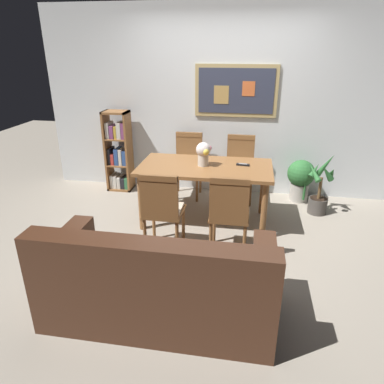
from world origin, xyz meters
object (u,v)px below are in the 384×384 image
object	(u,v)px
dining_table	(205,173)
dining_chair_near_left	(162,206)
bookshelf	(119,153)
tv_remote	(243,165)
potted_ivy	(301,178)
dining_chair_far_left	(188,160)
potted_palm	(319,192)
dining_chair_near_right	(229,210)
leather_couch	(159,284)
dining_chair_far_right	(240,163)
flower_vase	(204,153)

from	to	relation	value
dining_table	dining_chair_near_left	bearing A→B (deg)	-112.74
bookshelf	tv_remote	size ratio (longest dim) A/B	7.45
potted_ivy	dining_chair_far_left	bearing A→B (deg)	-178.66
bookshelf	potted_palm	world-z (taller)	bookshelf
dining_chair_near_right	potted_ivy	distance (m)	1.86
dining_table	leather_couch	xyz separation A→B (m)	(-0.13, -1.76, -0.32)
bookshelf	leather_couch	bearing A→B (deg)	-63.83
dining_chair_far_right	flower_vase	size ratio (longest dim) A/B	3.23
dining_table	potted_palm	bearing A→B (deg)	17.92
dining_chair_near_right	bookshelf	distance (m)	2.39
dining_chair_near_left	flower_vase	distance (m)	0.93
dining_chair_far_right	potted_palm	bearing A→B (deg)	-16.47
flower_vase	dining_chair_near_left	bearing A→B (deg)	-111.16
leather_couch	potted_palm	world-z (taller)	leather_couch
dining_chair_near_right	bookshelf	xyz separation A→B (m)	(-1.76, 1.62, 0.03)
bookshelf	potted_palm	xyz separation A→B (m)	(2.85, -0.39, -0.26)
flower_vase	potted_palm	bearing A→B (deg)	17.51
dining_table	leather_couch	bearing A→B (deg)	-94.32
dining_chair_far_right	leather_couch	xyz separation A→B (m)	(-0.52, -2.53, -0.22)
dining_chair_near_left	flower_vase	size ratio (longest dim) A/B	3.23
dining_chair_near_left	leather_couch	distance (m)	1.00
dining_chair_far_left	leather_couch	world-z (taller)	dining_chair_far_left
flower_vase	tv_remote	size ratio (longest dim) A/B	1.76
bookshelf	flower_vase	world-z (taller)	bookshelf
dining_table	dining_chair_far_left	world-z (taller)	dining_chair_far_left
dining_chair_far_left	flower_vase	world-z (taller)	flower_vase
dining_chair_far_right	leather_couch	size ratio (longest dim) A/B	0.51
dining_chair_near_right	leather_couch	size ratio (longest dim) A/B	0.51
dining_table	dining_chair_far_right	xyz separation A→B (m)	(0.39, 0.78, -0.10)
dining_chair_far_left	leather_couch	bearing A→B (deg)	-85.00
dining_table	potted_palm	size ratio (longest dim) A/B	1.96
dining_chair_near_left	leather_couch	world-z (taller)	dining_chair_near_left
dining_chair_near_right	dining_chair_far_left	world-z (taller)	same
dining_table	potted_ivy	world-z (taller)	dining_table
dining_chair_far_left	potted_palm	size ratio (longest dim) A/B	1.13
dining_table	dining_chair_far_left	bearing A→B (deg)	113.77
dining_table	dining_chair_far_right	distance (m)	0.87
bookshelf	dining_chair_far_left	bearing A→B (deg)	-2.27
dining_chair_far_left	flower_vase	xyz separation A→B (m)	(0.33, -0.81, 0.35)
dining_chair_far_left	dining_chair_near_left	bearing A→B (deg)	-89.27
dining_chair_near_right	bookshelf	world-z (taller)	bookshelf
dining_chair_far_right	potted_palm	distance (m)	1.12
dining_chair_far_right	flower_vase	world-z (taller)	flower_vase
dining_table	dining_chair_near_right	size ratio (longest dim) A/B	1.74
dining_chair_near_left	dining_chair_far_left	distance (m)	1.61
dining_table	flower_vase	distance (m)	0.26
dining_chair_near_left	leather_couch	bearing A→B (deg)	-77.92
tv_remote	potted_ivy	bearing A→B (deg)	43.79
dining_chair_near_right	potted_palm	bearing A→B (deg)	48.42
tv_remote	dining_chair_far_left	bearing A→B (deg)	137.65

